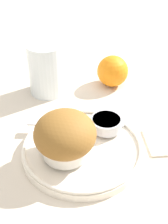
{
  "coord_description": "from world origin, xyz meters",
  "views": [
    {
      "loc": [
        -0.04,
        -0.39,
        0.39
      ],
      "look_at": [
        -0.0,
        0.05,
        0.06
      ],
      "focal_mm": 50.0,
      "sensor_mm": 36.0,
      "label": 1
    }
  ],
  "objects_px": {
    "juice_glass": "(47,69)",
    "muffin": "(65,136)",
    "butter_knife": "(76,123)",
    "orange_fruit": "(113,71)"
  },
  "relations": [
    {
      "from": "juice_glass",
      "to": "muffin",
      "type": "bearing_deg",
      "value": -82.32
    },
    {
      "from": "muffin",
      "to": "orange_fruit",
      "type": "distance_m",
      "value": 0.27
    },
    {
      "from": "muffin",
      "to": "butter_knife",
      "type": "bearing_deg",
      "value": 74.26
    },
    {
      "from": "muffin",
      "to": "juice_glass",
      "type": "bearing_deg",
      "value": 97.68
    },
    {
      "from": "juice_glass",
      "to": "orange_fruit",
      "type": "bearing_deg",
      "value": 5.8
    },
    {
      "from": "muffin",
      "to": "juice_glass",
      "type": "distance_m",
      "value": 0.23
    },
    {
      "from": "orange_fruit",
      "to": "juice_glass",
      "type": "distance_m",
      "value": 0.15
    },
    {
      "from": "butter_knife",
      "to": "orange_fruit",
      "type": "xyz_separation_m",
      "value": [
        0.1,
        0.16,
        0.01
      ]
    },
    {
      "from": "orange_fruit",
      "to": "juice_glass",
      "type": "height_order",
      "value": "juice_glass"
    },
    {
      "from": "muffin",
      "to": "butter_knife",
      "type": "height_order",
      "value": "muffin"
    }
  ]
}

